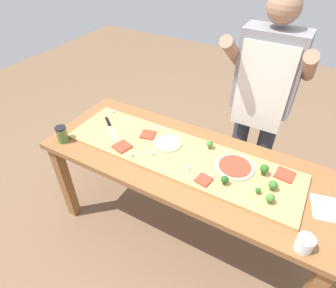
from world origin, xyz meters
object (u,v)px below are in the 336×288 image
(prep_table, at_px, (186,170))
(broccoli_floret_center_left, at_px, (273,185))
(broccoli_floret_back_left, at_px, (270,198))
(pizza_slice_far_left, at_px, (204,180))
(cheese_crumble_d, at_px, (131,155))
(recipe_note, at_px, (325,208))
(cook_center, at_px, (263,96))
(pizza_whole_cheese_artichoke, at_px, (168,143))
(cheese_crumble_c, at_px, (113,112))
(pizza_slice_near_left, at_px, (122,147))
(cheese_crumble_a, at_px, (152,153))
(flour_cup, at_px, (304,244))
(sauce_jar, at_px, (62,134))
(pizza_slice_center, at_px, (285,175))
(chefs_knife, at_px, (109,125))
(cheese_crumble_b, at_px, (188,168))
(pizza_slice_near_right, at_px, (148,135))
(broccoli_floret_back_right, at_px, (210,144))
(broccoli_floret_back_mid, at_px, (258,190))
(broccoli_floret_front_mid, at_px, (264,169))
(broccoli_floret_front_left, at_px, (225,180))
(pizza_whole_tomato_red, at_px, (235,166))

(prep_table, distance_m, broccoli_floret_center_left, 0.56)
(broccoli_floret_back_left, bearing_deg, pizza_slice_far_left, -176.09)
(cheese_crumble_d, distance_m, recipe_note, 1.13)
(prep_table, bearing_deg, cook_center, 66.20)
(broccoli_floret_center_left, bearing_deg, pizza_whole_cheese_artichoke, 174.56)
(cheese_crumble_c, height_order, cook_center, cook_center)
(pizza_slice_near_left, height_order, cheese_crumble_a, cheese_crumble_a)
(pizza_whole_cheese_artichoke, distance_m, cheese_crumble_c, 0.57)
(broccoli_floret_center_left, height_order, cheese_crumble_d, broccoli_floret_center_left)
(cheese_crumble_c, xyz_separation_m, flour_cup, (1.47, -0.46, 0.01))
(sauce_jar, bearing_deg, pizza_slice_center, 15.54)
(cheese_crumble_d, bearing_deg, recipe_note, 9.40)
(chefs_knife, height_order, cheese_crumble_b, cheese_crumble_b)
(pizza_slice_near_right, relative_size, broccoli_floret_back_right, 1.55)
(pizza_slice_near_right, bearing_deg, broccoli_floret_center_left, -5.29)
(broccoli_floret_back_mid, bearing_deg, cheese_crumble_b, -177.50)
(cheese_crumble_d, relative_size, recipe_note, 0.12)
(broccoli_floret_back_left, xyz_separation_m, flour_cup, (0.20, -0.18, -0.02))
(broccoli_floret_front_mid, distance_m, broccoli_floret_front_left, 0.25)
(broccoli_floret_front_mid, height_order, cheese_crumble_c, broccoli_floret_front_mid)
(broccoli_floret_center_left, distance_m, recipe_note, 0.28)
(cheese_crumble_c, bearing_deg, pizza_slice_near_right, -15.44)
(pizza_whole_cheese_artichoke, bearing_deg, chefs_knife, -176.40)
(sauce_jar, bearing_deg, recipe_note, 9.27)
(pizza_whole_tomato_red, height_order, pizza_slice_near_left, pizza_whole_tomato_red)
(prep_table, relative_size, sauce_jar, 16.10)
(cheese_crumble_b, bearing_deg, cheese_crumble_a, 177.70)
(pizza_slice_center, bearing_deg, sauce_jar, -164.46)
(pizza_slice_center, bearing_deg, cheese_crumble_d, -160.84)
(pizza_slice_near_left, bearing_deg, pizza_slice_center, 14.82)
(cheese_crumble_c, bearing_deg, flour_cup, -17.51)
(pizza_slice_near_left, relative_size, cook_center, 0.06)
(pizza_slice_near_left, relative_size, broccoli_floret_back_mid, 2.44)
(pizza_slice_center, bearing_deg, broccoli_floret_front_left, -139.95)
(pizza_slice_near_right, xyz_separation_m, cheese_crumble_b, (0.39, -0.17, 0.00))
(broccoli_floret_center_left, bearing_deg, pizza_slice_near_right, 174.71)
(cheese_crumble_c, bearing_deg, cook_center, 24.11)
(recipe_note, bearing_deg, broccoli_floret_back_mid, -164.40)
(chefs_knife, xyz_separation_m, pizza_slice_center, (1.21, 0.11, -0.00))
(broccoli_floret_center_left, distance_m, cheese_crumble_b, 0.48)
(broccoli_floret_front_left, relative_size, cheese_crumble_b, 3.42)
(pizza_whole_tomato_red, xyz_separation_m, broccoli_floret_back_left, (0.25, -0.17, 0.03))
(pizza_whole_tomato_red, xyz_separation_m, recipe_note, (0.52, -0.04, -0.03))
(pizza_slice_far_left, bearing_deg, recipe_note, 13.38)
(chefs_knife, xyz_separation_m, sauce_jar, (-0.18, -0.27, 0.03))
(chefs_knife, relative_size, cheese_crumble_c, 11.59)
(broccoli_floret_center_left, distance_m, cheese_crumble_d, 0.85)
(sauce_jar, bearing_deg, cook_center, 38.82)
(pizza_slice_center, xyz_separation_m, flour_cup, (0.17, -0.42, 0.01))
(broccoli_floret_front_mid, distance_m, cheese_crumble_c, 1.19)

